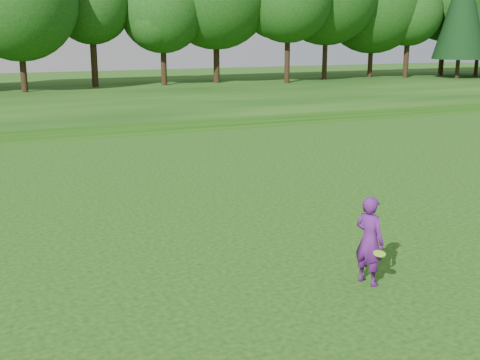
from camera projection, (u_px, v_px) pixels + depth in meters
name	position (u px, v px, depth m)	size (l,w,h in m)	color
ground	(243.00, 305.00, 10.93)	(140.00, 140.00, 0.00)	#11420C
berm	(42.00, 100.00, 41.10)	(130.00, 30.00, 0.60)	#11420C
walking_path	(74.00, 136.00, 28.72)	(130.00, 1.60, 0.04)	gray
woman	(369.00, 240.00, 11.70)	(0.60, 0.96, 1.78)	#571970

